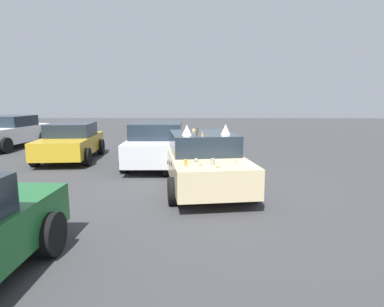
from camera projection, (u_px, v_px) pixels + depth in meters
ground_plane at (203, 187)px, 8.81m from camera, size 60.00×60.00×0.00m
art_car_decorated at (203, 160)px, 8.72m from camera, size 4.60×2.49×1.69m
parked_sedan_behind_right at (8, 132)px, 15.51m from camera, size 4.76×2.45×1.50m
parked_sedan_behind_left at (157, 143)px, 11.68m from camera, size 4.53×2.15×1.50m
parked_sedan_row_back_center at (71, 142)px, 12.59m from camera, size 4.04×2.23×1.38m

